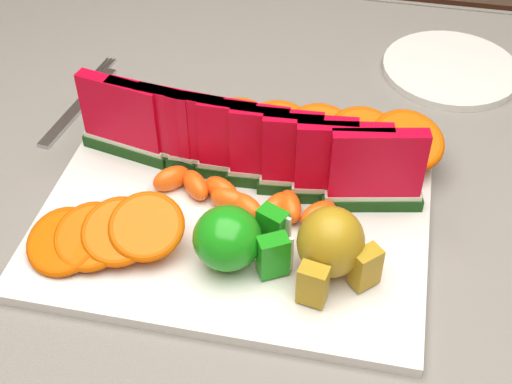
# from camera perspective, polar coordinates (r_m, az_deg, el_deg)

# --- Properties ---
(table) EXTENTS (1.40, 0.90, 0.75)m
(table) POSITION_cam_1_polar(r_m,az_deg,el_deg) (0.83, -2.80, -7.30)
(table) COLOR #482B1E
(table) RESTS_ON ground
(tablecloth) EXTENTS (1.53, 1.03, 0.20)m
(tablecloth) POSITION_cam_1_polar(r_m,az_deg,el_deg) (0.78, -2.95, -4.40)
(tablecloth) COLOR gray
(tablecloth) RESTS_ON table
(platter) EXTENTS (0.40, 0.30, 0.01)m
(platter) POSITION_cam_1_polar(r_m,az_deg,el_deg) (0.75, -1.77, -2.11)
(platter) COLOR silver
(platter) RESTS_ON tablecloth
(apple_cluster) EXTENTS (0.10, 0.08, 0.06)m
(apple_cluster) POSITION_cam_1_polar(r_m,az_deg,el_deg) (0.67, -1.68, -3.76)
(apple_cluster) COLOR #14940A
(apple_cluster) RESTS_ON platter
(pear_cluster) EXTENTS (0.09, 0.09, 0.07)m
(pear_cluster) POSITION_cam_1_polar(r_m,az_deg,el_deg) (0.66, 6.08, -4.33)
(pear_cluster) COLOR #914F09
(pear_cluster) RESTS_ON platter
(side_plate) EXTENTS (0.19, 0.19, 0.01)m
(side_plate) POSITION_cam_1_polar(r_m,az_deg,el_deg) (1.00, 15.30, 9.48)
(side_plate) COLOR silver
(side_plate) RESTS_ON tablecloth
(fork) EXTENTS (0.04, 0.20, 0.00)m
(fork) POSITION_cam_1_polar(r_m,az_deg,el_deg) (0.93, -13.75, 7.02)
(fork) COLOR silver
(fork) RESTS_ON tablecloth
(watermelon_row) EXTENTS (0.39, 0.07, 0.10)m
(watermelon_row) POSITION_cam_1_polar(r_m,az_deg,el_deg) (0.75, -0.99, 3.74)
(watermelon_row) COLOR #0A3714
(watermelon_row) RESTS_ON platter
(orange_fan_front) EXTENTS (0.17, 0.11, 0.05)m
(orange_fan_front) POSITION_cam_1_polar(r_m,az_deg,el_deg) (0.71, -12.01, -3.29)
(orange_fan_front) COLOR #EE2400
(orange_fan_front) RESTS_ON platter
(orange_fan_back) EXTENTS (0.39, 0.11, 0.05)m
(orange_fan_back) POSITION_cam_1_polar(r_m,az_deg,el_deg) (0.81, 1.77, 4.97)
(orange_fan_back) COLOR #EE2400
(orange_fan_back) RESTS_ON platter
(tangerine_segments) EXTENTS (0.21, 0.07, 0.03)m
(tangerine_segments) POSITION_cam_1_polar(r_m,az_deg,el_deg) (0.74, -1.06, -0.53)
(tangerine_segments) COLOR #D06304
(tangerine_segments) RESTS_ON platter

